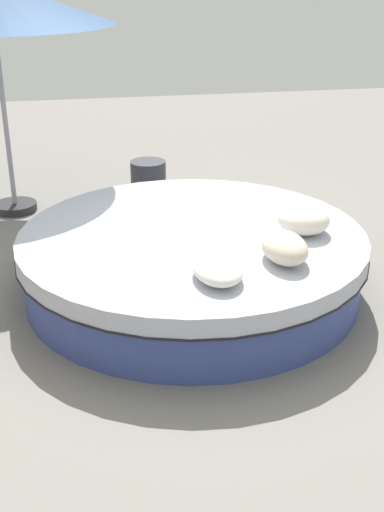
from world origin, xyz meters
The scene contains 6 objects.
ground_plane centered at (0.00, 0.00, 0.00)m, with size 16.00×16.00×0.00m, color gray.
round_bed centered at (0.00, 0.00, 0.25)m, with size 2.67×2.67×0.49m.
throw_pillow_0 centered at (-0.80, -0.02, 0.56)m, with size 0.49×0.32×0.14m, color white.
throw_pillow_1 centered at (-0.62, -0.53, 0.59)m, with size 0.46×0.30×0.20m, color beige.
throw_pillow_2 centered at (-0.15, -0.83, 0.60)m, with size 0.42×0.39×0.21m, color silver.
side_table centered at (1.98, 0.09, 0.25)m, with size 0.37×0.37×0.49m, color #333338.
Camera 1 is at (-4.55, 0.87, 2.40)m, focal length 46.08 mm.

